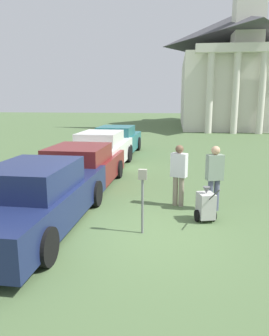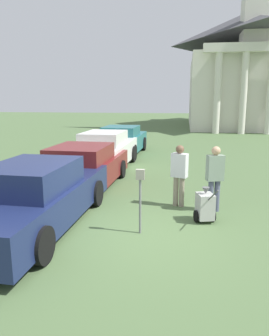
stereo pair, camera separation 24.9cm
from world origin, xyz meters
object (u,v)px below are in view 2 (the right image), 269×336
Objects in this scene: parked_car_navy at (37,197)px; parked_car_maroon at (83,168)px; parked_car_teal at (122,141)px; person_worker at (179,172)px; parked_car_white at (105,151)px; equipment_cart at (205,206)px; parking_meter at (140,189)px; person_supervisor at (215,175)px; church at (241,68)px.

parked_car_navy is 1.04× the size of parked_car_maroon.
person_worker is (3.12, -8.02, 0.25)m from parked_car_teal.
equipment_cart is (3.76, -5.49, -0.34)m from parked_car_white.
person_worker is (0.78, 1.99, -0.04)m from parking_meter.
church is (4.84, 28.71, 5.05)m from person_supervisor.
parked_car_white is 3.69× the size of parking_meter.
parked_car_white is at bearing -32.86° from person_worker.
parked_car_teal is at bearing -81.66° from person_supervisor.
parked_car_navy is 0.22× the size of church.
parked_car_navy is 3.20× the size of person_worker.
parked_car_navy is 3.71m from person_worker.
parked_car_teal is 9.25m from person_supervisor.
parked_car_white is at bearing 109.07° from equipment_cart.
parked_car_white is 3.61m from parked_car_teal.
parked_car_maroon is at bearing -88.58° from parked_car_teal.
parked_car_navy is 5.33× the size of equipment_cart.
parking_meter is (2.34, -10.01, 0.28)m from parked_car_teal.
parking_meter is at bearing 27.60° from person_supervisor.
parked_car_teal is 10.28m from parking_meter.
parked_car_white is 3.08× the size of person_supervisor.
parked_car_white is at bearing 110.12° from parking_meter.
person_supervisor is 1.01m from equipment_cart.
parked_car_maroon is 0.21× the size of church.
person_worker is at bearing -53.26° from parked_car_white.
parked_car_maroon is at bearing 124.86° from parking_meter.
parking_meter is at bearing -68.47° from parked_car_white.
equipment_cart is 0.04× the size of church.
equipment_cart is (3.76, -9.11, -0.31)m from parked_car_teal.
parking_meter is (2.34, -0.01, 0.29)m from parked_car_navy.
person_worker is 1.66× the size of equipment_cart.
parked_car_white is 6.82m from parking_meter.
parked_car_navy is at bearing -106.26° from church.
parked_car_white is at bearing -88.58° from parked_car_teal.
parked_car_navy is at bearing 179.81° from parking_meter.
person_supervisor reaches higher than parked_car_navy.
parked_car_teal is 0.21× the size of church.
parked_car_white is at bearing -66.95° from person_supervisor.
person_supervisor reaches higher than parked_car_white.
church is at bearing 73.27° from parked_car_maroon.
person_supervisor is (1.68, 1.69, -0.02)m from parking_meter.
church is (5.10, 29.50, 5.63)m from equipment_cart.
person_supervisor is at bearing 45.06° from parking_meter.
person_supervisor reaches higher than parking_meter.
equipment_cart is at bearing -66.12° from parked_car_teal.
parked_car_white is 26.13m from church.
equipment_cart is 30.46m from church.
parking_meter is 31.50m from church.
church reaches higher than parked_car_teal.
parking_meter is 1.42× the size of equipment_cart.
person_worker is at bearing 33.76° from parked_car_navy.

